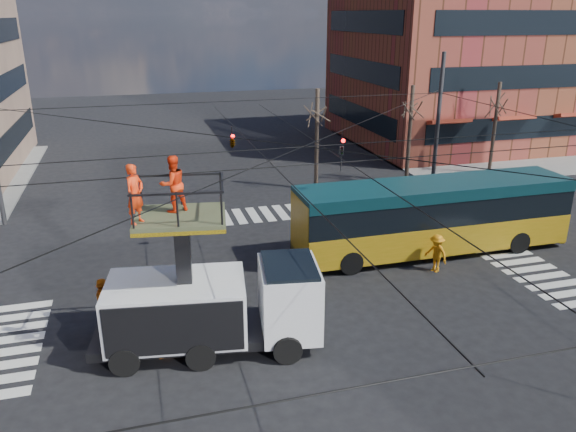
{
  "coord_description": "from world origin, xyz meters",
  "views": [
    {
      "loc": [
        -5.38,
        -17.31,
        10.01
      ],
      "look_at": [
        0.12,
        2.32,
        2.64
      ],
      "focal_mm": 35.0,
      "sensor_mm": 36.0,
      "label": 1
    }
  ],
  "objects_px": {
    "traffic_cone": "(165,345)",
    "worker_ground": "(104,307)",
    "utility_truck": "(212,289)",
    "flagger": "(436,253)",
    "city_bus": "(433,215)"
  },
  "relations": [
    {
      "from": "city_bus",
      "to": "worker_ground",
      "type": "bearing_deg",
      "value": -166.52
    },
    {
      "from": "traffic_cone",
      "to": "utility_truck",
      "type": "bearing_deg",
      "value": 2.75
    },
    {
      "from": "utility_truck",
      "to": "flagger",
      "type": "bearing_deg",
      "value": 26.2
    },
    {
      "from": "worker_ground",
      "to": "flagger",
      "type": "bearing_deg",
      "value": -75.19
    },
    {
      "from": "city_bus",
      "to": "flagger",
      "type": "relative_size",
      "value": 7.62
    },
    {
      "from": "worker_ground",
      "to": "city_bus",
      "type": "bearing_deg",
      "value": -67.91
    },
    {
      "from": "traffic_cone",
      "to": "worker_ground",
      "type": "height_order",
      "value": "worker_ground"
    },
    {
      "from": "utility_truck",
      "to": "flagger",
      "type": "height_order",
      "value": "utility_truck"
    },
    {
      "from": "utility_truck",
      "to": "worker_ground",
      "type": "distance_m",
      "value": 3.87
    },
    {
      "from": "city_bus",
      "to": "flagger",
      "type": "bearing_deg",
      "value": -113.39
    },
    {
      "from": "utility_truck",
      "to": "city_bus",
      "type": "relative_size",
      "value": 0.59
    },
    {
      "from": "utility_truck",
      "to": "city_bus",
      "type": "bearing_deg",
      "value": 33.92
    },
    {
      "from": "traffic_cone",
      "to": "worker_ground",
      "type": "bearing_deg",
      "value": 135.46
    },
    {
      "from": "city_bus",
      "to": "traffic_cone",
      "type": "xyz_separation_m",
      "value": [
        -11.96,
        -5.04,
        -1.37
      ]
    },
    {
      "from": "utility_truck",
      "to": "traffic_cone",
      "type": "distance_m",
      "value": 2.3
    }
  ]
}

